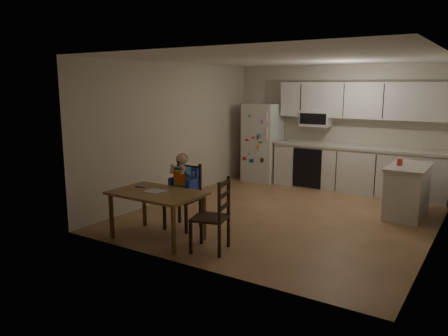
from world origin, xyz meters
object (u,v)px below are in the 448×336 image
object	(u,v)px
red_cup	(400,162)
refrigerator	(263,142)
chair_booster	(184,183)
chair_side	(217,211)
kitchen_island	(407,190)
dining_table	(157,198)

from	to	relation	value
red_cup	refrigerator	bearing A→B (deg)	158.73
red_cup	chair_booster	size ratio (longest dim) A/B	0.10
chair_side	chair_booster	bearing A→B (deg)	-134.95
refrigerator	chair_side	world-z (taller)	refrigerator
kitchen_island	red_cup	bearing A→B (deg)	-148.89
refrigerator	red_cup	size ratio (longest dim) A/B	15.75
red_cup	chair_side	xyz separation A→B (m)	(-1.60, -2.88, -0.35)
kitchen_island	chair_side	bearing A→B (deg)	-120.31
dining_table	chair_booster	bearing A→B (deg)	90.28
red_cup	dining_table	distance (m)	3.90
refrigerator	dining_table	size ratio (longest dim) A/B	1.37
chair_booster	chair_side	size ratio (longest dim) A/B	1.18
kitchen_island	red_cup	xyz separation A→B (m)	(-0.14, -0.08, 0.47)
dining_table	chair_side	xyz separation A→B (m)	(0.94, 0.06, -0.04)
refrigerator	kitchen_island	bearing A→B (deg)	-19.18
refrigerator	dining_table	bearing A→B (deg)	-82.22
kitchen_island	red_cup	distance (m)	0.49
red_cup	kitchen_island	bearing A→B (deg)	31.11
red_cup	dining_table	world-z (taller)	red_cup
chair_booster	chair_side	distance (m)	1.10
kitchen_island	chair_booster	world-z (taller)	chair_booster
chair_side	red_cup	bearing A→B (deg)	135.90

